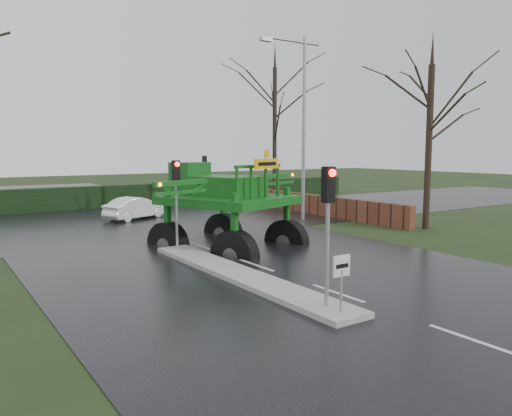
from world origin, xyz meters
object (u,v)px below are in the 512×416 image
traffic_signal_far (205,170)px  white_sedan (137,219)px  crop_sprayer (229,193)px  street_light_right (300,112)px  keep_left_sign (341,274)px  traffic_signal_near (328,206)px  traffic_signal_mid (176,185)px

traffic_signal_far → white_sedan: size_ratio=0.93×
traffic_signal_far → crop_sprayer: (-6.39, -14.07, -0.26)m
street_light_right → white_sedan: (-7.50, 5.32, -5.99)m
keep_left_sign → traffic_signal_near: 1.61m
traffic_signal_near → street_light_right: bearing=53.9°
traffic_signal_near → white_sedan: size_ratio=0.93×
street_light_right → traffic_signal_near: bearing=-126.1°
traffic_signal_mid → street_light_right: size_ratio=0.35×
traffic_signal_mid → white_sedan: 10.36m
crop_sprayer → traffic_signal_far: bearing=45.7°
traffic_signal_near → street_light_right: size_ratio=0.35×
traffic_signal_far → street_light_right: 8.86m
keep_left_sign → street_light_right: size_ratio=0.14×
keep_left_sign → traffic_signal_near: traffic_signal_near is taller
traffic_signal_mid → traffic_signal_near: bearing=-90.0°
traffic_signal_far → keep_left_sign: bearing=70.1°
street_light_right → crop_sprayer: size_ratio=1.20×
keep_left_sign → traffic_signal_mid: bearing=90.0°
keep_left_sign → traffic_signal_far: bearing=70.1°
traffic_signal_near → crop_sprayer: crop_sprayer is taller
keep_left_sign → crop_sprayer: crop_sprayer is taller
keep_left_sign → white_sedan: bearing=83.9°
crop_sprayer → white_sedan: 11.64m
traffic_signal_near → white_sedan: traffic_signal_near is taller
street_light_right → crop_sprayer: street_light_right is taller
traffic_signal_far → street_light_right: (1.69, -8.01, 3.40)m
traffic_signal_mid → traffic_signal_far: 14.75m
traffic_signal_far → traffic_signal_mid: bearing=58.1°
traffic_signal_mid → crop_sprayer: 2.11m
crop_sprayer → keep_left_sign: bearing=-120.6°
crop_sprayer → white_sedan: size_ratio=2.20×
street_light_right → traffic_signal_far: bearing=101.9°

